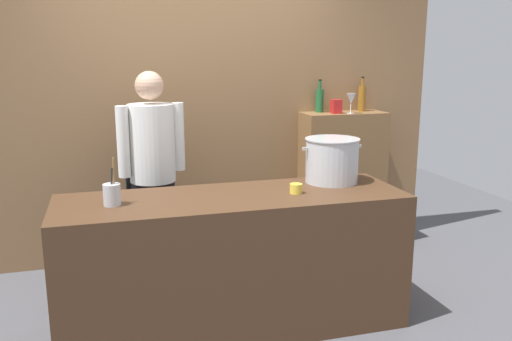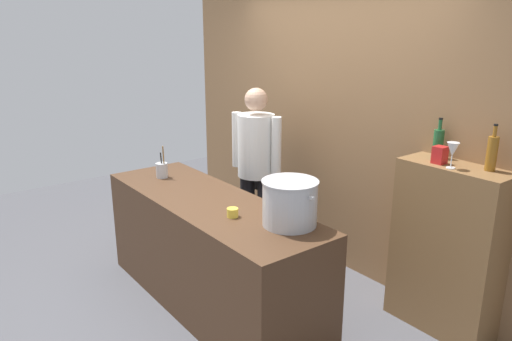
# 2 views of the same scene
# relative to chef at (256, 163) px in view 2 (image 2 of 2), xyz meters

# --- Properties ---
(ground_plane) EXTENTS (8.00, 8.00, 0.00)m
(ground_plane) POSITION_rel_chef_xyz_m (0.43, -0.80, -0.96)
(ground_plane) COLOR #4C4C51
(brick_back_panel) EXTENTS (4.40, 0.10, 3.00)m
(brick_back_panel) POSITION_rel_chef_xyz_m (0.43, 0.60, 0.54)
(brick_back_panel) COLOR olive
(brick_back_panel) RESTS_ON ground_plane
(prep_counter) EXTENTS (2.22, 0.70, 0.90)m
(prep_counter) POSITION_rel_chef_xyz_m (0.43, -0.80, -0.51)
(prep_counter) COLOR #472D1C
(prep_counter) RESTS_ON ground_plane
(bar_cabinet) EXTENTS (0.76, 0.32, 1.26)m
(bar_cabinet) POSITION_rel_chef_xyz_m (1.75, 0.39, -0.33)
(bar_cabinet) COLOR brown
(bar_cabinet) RESTS_ON ground_plane
(chef) EXTENTS (0.51, 0.40, 1.66)m
(chef) POSITION_rel_chef_xyz_m (0.00, 0.00, 0.00)
(chef) COLOR black
(chef) RESTS_ON ground_plane
(stockpot_large) EXTENTS (0.44, 0.38, 0.31)m
(stockpot_large) POSITION_rel_chef_xyz_m (1.18, -0.63, 0.09)
(stockpot_large) COLOR #B7BABF
(stockpot_large) RESTS_ON prep_counter
(utensil_crock) EXTENTS (0.10, 0.10, 0.29)m
(utensil_crock) POSITION_rel_chef_xyz_m (-0.31, -0.82, 0.00)
(utensil_crock) COLOR #B7BABF
(utensil_crock) RESTS_ON prep_counter
(butter_jar) EXTENTS (0.08, 0.08, 0.06)m
(butter_jar) POSITION_rel_chef_xyz_m (0.84, -0.85, -0.03)
(butter_jar) COLOR yellow
(butter_jar) RESTS_ON prep_counter
(wine_bottle_amber) EXTENTS (0.07, 0.07, 0.31)m
(wine_bottle_amber) POSITION_rel_chef_xyz_m (1.95, 0.45, 0.42)
(wine_bottle_amber) COLOR #8C5919
(wine_bottle_amber) RESTS_ON bar_cabinet
(wine_bottle_green) EXTENTS (0.07, 0.07, 0.29)m
(wine_bottle_green) POSITION_rel_chef_xyz_m (1.54, 0.48, 0.41)
(wine_bottle_green) COLOR #1E592D
(wine_bottle_green) RESTS_ON bar_cabinet
(wine_glass_wide) EXTENTS (0.08, 0.08, 0.18)m
(wine_glass_wide) POSITION_rel_chef_xyz_m (1.76, 0.29, 0.42)
(wine_glass_wide) COLOR silver
(wine_glass_wide) RESTS_ON bar_cabinet
(spice_tin_red) EXTENTS (0.08, 0.08, 0.12)m
(spice_tin_red) POSITION_rel_chef_xyz_m (1.64, 0.34, 0.36)
(spice_tin_red) COLOR red
(spice_tin_red) RESTS_ON bar_cabinet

